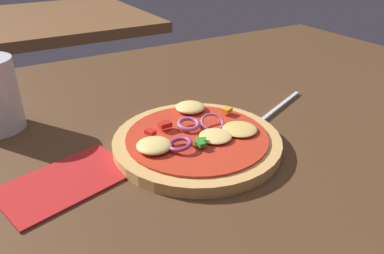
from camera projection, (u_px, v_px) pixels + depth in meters
The scene contains 5 objects.
dining_table at pixel (204, 164), 0.49m from camera, with size 1.31×0.98×0.03m.
pizza at pixel (199, 139), 0.50m from camera, with size 0.22×0.22×0.03m.
fork at pixel (270, 114), 0.58m from camera, with size 0.19×0.09×0.01m.
napkin at pixel (66, 182), 0.43m from camera, with size 0.16×0.12×0.00m.
background_table at pixel (42, 21), 1.27m from camera, with size 0.68×0.60×0.03m.
Camera 1 is at (-0.23, -0.35, 0.29)m, focal length 35.25 mm.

